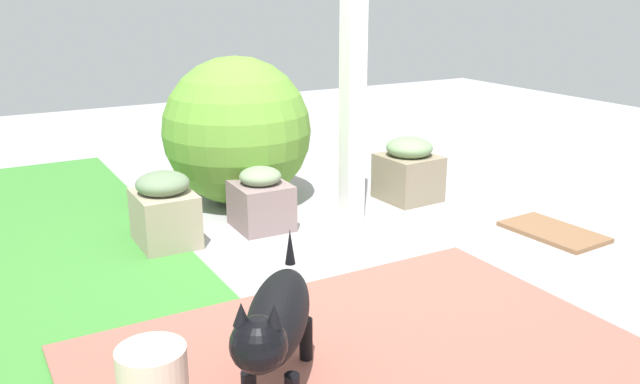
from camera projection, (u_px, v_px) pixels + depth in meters
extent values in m
plane|color=#A5A2A8|center=(372.00, 247.00, 4.15)|extent=(12.00, 12.00, 0.00)
cube|color=#9A584B|center=(377.00, 371.00, 2.79)|extent=(1.80, 2.40, 0.02)
cube|color=white|center=(353.00, 56.00, 4.25)|extent=(0.13, 0.13, 2.27)
cube|color=gray|center=(408.00, 178.00, 5.05)|extent=(0.44, 0.42, 0.34)
ellipsoid|color=gray|center=(409.00, 148.00, 4.98)|extent=(0.35, 0.35, 0.16)
cube|color=gray|center=(261.00, 205.00, 4.45)|extent=(0.40, 0.36, 0.31)
ellipsoid|color=gray|center=(260.00, 176.00, 4.39)|extent=(0.28, 0.28, 0.13)
cube|color=tan|center=(165.00, 218.00, 4.16)|extent=(0.43, 0.35, 0.34)
ellipsoid|color=#677C5B|center=(163.00, 184.00, 4.09)|extent=(0.33, 0.33, 0.15)
sphere|color=#609533|center=(237.00, 131.00, 4.88)|extent=(1.09, 1.09, 1.09)
cylinder|color=#B9613E|center=(288.00, 157.00, 5.89)|extent=(0.21, 0.21, 0.24)
cone|color=brown|center=(287.00, 126.00, 5.81)|extent=(0.19, 0.19, 0.31)
ellipsoid|color=black|center=(279.00, 315.00, 2.58)|extent=(0.69, 0.59, 0.25)
sphere|color=black|center=(259.00, 344.00, 2.17)|extent=(0.20, 0.20, 0.20)
cone|color=black|center=(274.00, 315.00, 2.13)|extent=(0.06, 0.06, 0.08)
cone|color=black|center=(241.00, 314.00, 2.14)|extent=(0.06, 0.06, 0.08)
cylinder|color=black|center=(306.00, 341.00, 2.85)|extent=(0.06, 0.06, 0.21)
cylinder|color=black|center=(269.00, 339.00, 2.86)|extent=(0.06, 0.06, 0.21)
cone|color=black|center=(290.00, 246.00, 2.85)|extent=(0.05, 0.05, 0.16)
cube|color=brown|center=(553.00, 232.00, 4.37)|extent=(0.66, 0.42, 0.03)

